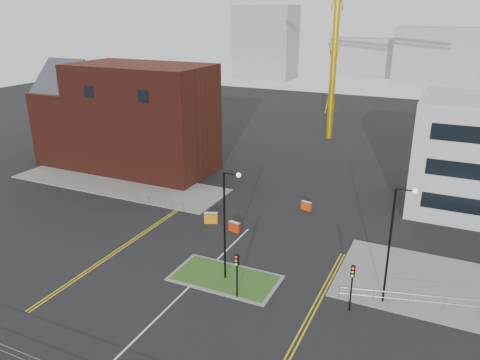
# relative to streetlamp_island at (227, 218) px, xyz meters

# --- Properties ---
(ground) EXTENTS (200.00, 200.00, 0.00)m
(ground) POSITION_rel_streetlamp_island_xyz_m (-2.22, -8.00, -5.41)
(ground) COLOR black
(ground) RESTS_ON ground
(pavement_left) EXTENTS (28.00, 8.00, 0.12)m
(pavement_left) POSITION_rel_streetlamp_island_xyz_m (-22.22, 14.00, -5.35)
(pavement_left) COLOR slate
(pavement_left) RESTS_ON ground
(island_kerb) EXTENTS (8.60, 4.60, 0.08)m
(island_kerb) POSITION_rel_streetlamp_island_xyz_m (-0.22, 0.00, -5.37)
(island_kerb) COLOR slate
(island_kerb) RESTS_ON ground
(grass_island) EXTENTS (8.00, 4.00, 0.12)m
(grass_island) POSITION_rel_streetlamp_island_xyz_m (-0.22, 0.00, -5.35)
(grass_island) COLOR #26501A
(grass_island) RESTS_ON ground
(brick_building) EXTENTS (24.20, 10.07, 14.24)m
(brick_building) POSITION_rel_streetlamp_island_xyz_m (-25.19, 20.00, 1.44)
(brick_building) COLOR #471911
(brick_building) RESTS_ON ground
(streetlamp_island) EXTENTS (1.46, 0.36, 9.18)m
(streetlamp_island) POSITION_rel_streetlamp_island_xyz_m (0.00, 0.00, 0.00)
(streetlamp_island) COLOR black
(streetlamp_island) RESTS_ON ground
(streetlamp_right_near) EXTENTS (1.46, 0.36, 9.18)m
(streetlamp_right_near) POSITION_rel_streetlamp_island_xyz_m (12.00, 2.00, 0.00)
(streetlamp_right_near) COLOR black
(streetlamp_right_near) RESTS_ON ground
(traffic_light_island) EXTENTS (0.28, 0.33, 3.65)m
(traffic_light_island) POSITION_rel_streetlamp_island_xyz_m (1.78, -2.02, -2.85)
(traffic_light_island) COLOR black
(traffic_light_island) RESTS_ON ground
(traffic_light_right) EXTENTS (0.28, 0.33, 3.65)m
(traffic_light_right) POSITION_rel_streetlamp_island_xyz_m (9.78, -0.02, -2.85)
(traffic_light_right) COLOR black
(traffic_light_right) RESTS_ON ground
(railing_left) EXTENTS (6.05, 0.05, 1.10)m
(railing_left) POSITION_rel_streetlamp_island_xyz_m (-13.22, 10.00, -4.67)
(railing_left) COLOR gray
(railing_left) RESTS_ON ground
(centre_line) EXTENTS (0.15, 30.00, 0.01)m
(centre_line) POSITION_rel_streetlamp_island_xyz_m (-2.22, -6.00, -5.41)
(centre_line) COLOR silver
(centre_line) RESTS_ON ground
(yellow_left_a) EXTENTS (0.12, 24.00, 0.01)m
(yellow_left_a) POSITION_rel_streetlamp_island_xyz_m (-11.22, 2.00, -5.41)
(yellow_left_a) COLOR gold
(yellow_left_a) RESTS_ON ground
(yellow_left_b) EXTENTS (0.12, 24.00, 0.01)m
(yellow_left_b) POSITION_rel_streetlamp_island_xyz_m (-10.92, 2.00, -5.41)
(yellow_left_b) COLOR gold
(yellow_left_b) RESTS_ON ground
(yellow_right_a) EXTENTS (0.12, 20.00, 0.01)m
(yellow_right_a) POSITION_rel_streetlamp_island_xyz_m (7.28, -2.00, -5.41)
(yellow_right_a) COLOR gold
(yellow_right_a) RESTS_ON ground
(yellow_right_b) EXTENTS (0.12, 20.00, 0.01)m
(yellow_right_b) POSITION_rel_streetlamp_island_xyz_m (7.58, -2.00, -5.41)
(yellow_right_b) COLOR gold
(yellow_right_b) RESTS_ON ground
(skyline_a) EXTENTS (18.00, 12.00, 22.00)m
(skyline_a) POSITION_rel_streetlamp_island_xyz_m (-42.22, 112.00, 5.59)
(skyline_a) COLOR gray
(skyline_a) RESTS_ON ground
(skyline_b) EXTENTS (24.00, 12.00, 16.00)m
(skyline_b) POSITION_rel_streetlamp_island_xyz_m (7.78, 122.00, 2.59)
(skyline_b) COLOR gray
(skyline_b) RESTS_ON ground
(skyline_d) EXTENTS (30.00, 12.00, 12.00)m
(skyline_d) POSITION_rel_streetlamp_island_xyz_m (-10.22, 132.00, 0.59)
(skyline_d) COLOR gray
(skyline_d) RESTS_ON ground
(barrier_left) EXTENTS (1.24, 0.65, 0.99)m
(barrier_left) POSITION_rel_streetlamp_island_xyz_m (-3.22, 8.00, -4.87)
(barrier_left) COLOR red
(barrier_left) RESTS_ON ground
(barrier_mid) EXTENTS (1.41, 0.93, 1.13)m
(barrier_mid) POSITION_rel_streetlamp_island_xyz_m (-6.22, 8.73, -4.80)
(barrier_mid) COLOR orange
(barrier_mid) RESTS_ON ground
(barrier_right) EXTENTS (1.21, 0.66, 0.97)m
(barrier_right) POSITION_rel_streetlamp_island_xyz_m (1.54, 16.00, -4.89)
(barrier_right) COLOR #CE3D0B
(barrier_right) RESTS_ON ground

